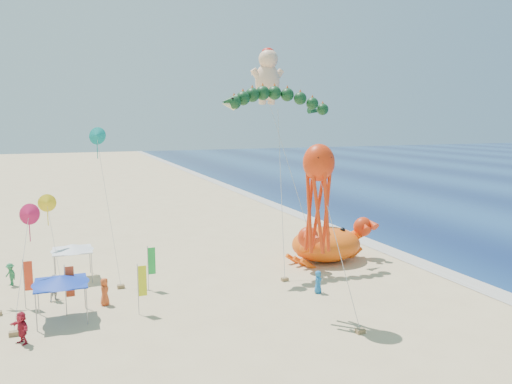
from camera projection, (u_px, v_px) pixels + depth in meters
ground at (291, 281)px, 36.97m from camera, size 320.00×320.00×0.00m
foam_strip at (422, 264)px, 41.30m from camera, size 320.00×320.00×0.00m
crab_inflatable at (327, 243)px, 41.98m from camera, size 8.10×6.37×3.55m
dragon_kite at (276, 104)px, 39.19m from camera, size 9.66×5.92×14.15m
cherub_kite at (268, 75)px, 45.28m from camera, size 3.07×8.22×18.27m
octopus_kite at (318, 190)px, 29.05m from camera, size 2.41×3.97×10.47m
canopy_blue at (61, 280)px, 29.53m from camera, size 3.24×3.24×2.71m
canopy_white at (72, 248)px, 36.97m from camera, size 3.04×3.04×2.71m
feather_flags at (99, 276)px, 31.68m from camera, size 8.37×4.22×3.20m
beachgoers at (79, 294)px, 31.63m from camera, size 20.87×12.10×1.78m
small_kites at (42, 194)px, 33.74m from camera, size 8.79×10.04×11.35m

